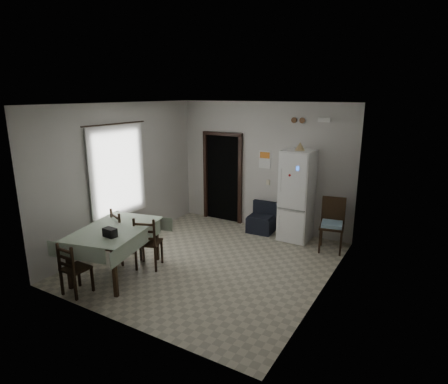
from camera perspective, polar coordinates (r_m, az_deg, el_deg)
ground at (r=7.15m, az=-2.06°, el=-10.62°), size 4.50×4.50×0.00m
ceiling at (r=6.46m, az=-2.31°, el=13.28°), size 4.20×4.50×0.02m
wall_back at (r=8.59m, az=5.93°, el=3.87°), size 4.20×0.02×2.90m
wall_front at (r=4.99m, az=-16.24°, el=-4.77°), size 4.20×0.02×2.90m
wall_left at (r=7.96m, az=-15.04°, el=2.56°), size 0.02×4.50×2.90m
wall_right at (r=5.84m, az=15.48°, el=-1.86°), size 0.02×4.50×2.90m
doorway at (r=9.32m, az=0.51°, el=2.37°), size 1.06×0.52×2.22m
window_recess at (r=7.84m, az=-16.38°, el=3.03°), size 0.10×1.20×1.60m
curtain at (r=7.76m, az=-15.82°, el=2.95°), size 0.02×1.45×1.85m
curtain_rod at (r=7.63m, az=-16.27°, el=9.94°), size 0.02×1.60×0.02m
calendar at (r=8.53m, az=6.23°, el=4.95°), size 0.28×0.02×0.40m
calendar_image at (r=8.51m, az=6.23°, el=5.60°), size 0.24×0.01×0.14m
light_switch at (r=8.60m, az=6.74°, el=1.47°), size 0.08×0.02×0.12m
vent_left at (r=8.18m, az=10.63°, el=10.71°), size 0.12×0.03×0.12m
vent_right at (r=8.12m, az=11.84°, el=10.62°), size 0.12×0.03×0.12m
emergency_light at (r=7.96m, az=15.04°, el=10.57°), size 0.25×0.07×0.09m
fridge at (r=8.07m, az=11.05°, el=-0.54°), size 0.63×0.63×1.94m
tan_cone at (r=7.81m, az=11.51°, el=6.85°), size 0.22×0.22×0.17m
navy_seat at (r=8.54m, az=5.69°, el=-3.91°), size 0.59×0.58×0.68m
corner_chair at (r=7.74m, az=16.11°, el=-4.93°), size 0.54×0.54×1.07m
dining_table at (r=6.84m, az=-16.10°, el=-8.61°), size 1.40×1.81×0.84m
black_bag at (r=6.30m, az=-16.99°, el=-5.92°), size 0.23×0.15×0.14m
dining_chair_far_left at (r=7.28m, az=-14.68°, el=-6.35°), size 0.56×0.56×1.01m
dining_chair_far_right at (r=6.92m, az=-11.43°, el=-7.41°), size 0.55×0.55×0.98m
dining_chair_near_head at (r=6.39m, az=-21.66°, el=-10.68°), size 0.37×0.37×0.87m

